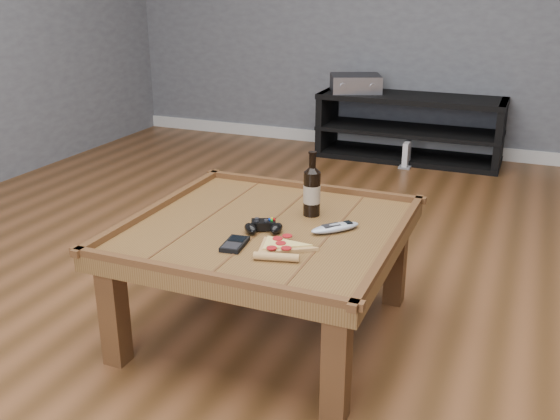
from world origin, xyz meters
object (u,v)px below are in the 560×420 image
at_px(coffee_table, 267,240).
at_px(remote_control, 335,227).
at_px(av_receiver, 356,83).
at_px(smartphone, 235,244).
at_px(beer_bottle, 312,190).
at_px(game_console, 406,156).
at_px(pizza_slice, 280,248).
at_px(media_console, 409,128).
at_px(game_controller, 264,227).

height_order(coffee_table, remote_control, remote_control).
xyz_separation_m(coffee_table, av_receiver, (-0.44, 2.75, 0.17)).
bearing_deg(smartphone, beer_bottle, 63.54).
bearing_deg(game_console, pizza_slice, -87.92).
distance_m(media_console, beer_bottle, 2.59).
bearing_deg(av_receiver, game_controller, -103.84).
bearing_deg(beer_bottle, pizza_slice, -87.42).
bearing_deg(smartphone, game_console, 82.20).
relative_size(media_console, smartphone, 10.14).
distance_m(coffee_table, pizza_slice, 0.24).
xyz_separation_m(coffee_table, smartphone, (-0.03, -0.22, 0.07)).
height_order(pizza_slice, game_console, pizza_slice).
distance_m(pizza_slice, smartphone, 0.16).
bearing_deg(smartphone, remote_control, 36.96).
relative_size(beer_bottle, av_receiver, 0.55).
distance_m(game_controller, av_receiver, 2.84).
bearing_deg(pizza_slice, smartphone, 176.18).
distance_m(beer_bottle, smartphone, 0.43).
height_order(coffee_table, pizza_slice, pizza_slice).
bearing_deg(pizza_slice, av_receiver, 86.93).
distance_m(media_console, pizza_slice, 2.95).
bearing_deg(remote_control, media_console, 138.01).
distance_m(coffee_table, remote_control, 0.27).
distance_m(av_receiver, game_console, 0.71).
xyz_separation_m(game_controller, smartphone, (-0.04, -0.16, -0.01)).
xyz_separation_m(media_console, beer_bottle, (0.12, -2.57, 0.31)).
height_order(media_console, game_console, media_console).
bearing_deg(av_receiver, beer_bottle, -100.76).
bearing_deg(av_receiver, smartphone, -105.08).
height_order(smartphone, remote_control, remote_control).
relative_size(game_controller, av_receiver, 0.32).
relative_size(coffee_table, remote_control, 5.46).
relative_size(media_console, game_controller, 9.32).
height_order(coffee_table, game_controller, game_controller).
distance_m(beer_bottle, remote_control, 0.21).
bearing_deg(game_console, remote_control, -84.89).
distance_m(media_console, game_console, 0.28).
relative_size(beer_bottle, game_console, 1.35).
height_order(game_controller, pizza_slice, game_controller).
distance_m(game_controller, pizza_slice, 0.18).
xyz_separation_m(media_console, remote_control, (0.26, -2.70, 0.22)).
bearing_deg(game_console, media_console, 99.25).
bearing_deg(beer_bottle, game_controller, -114.06).
relative_size(pizza_slice, game_console, 1.59).
bearing_deg(remote_control, smartphone, -93.97).
distance_m(pizza_slice, game_console, 2.74).
xyz_separation_m(coffee_table, game_console, (0.04, 2.53, -0.30)).
relative_size(coffee_table, game_controller, 6.86).
bearing_deg(pizza_slice, beer_bottle, 78.40).
xyz_separation_m(beer_bottle, game_controller, (-0.10, -0.23, -0.08)).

